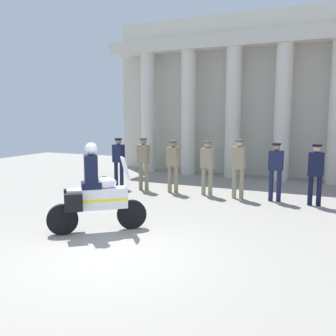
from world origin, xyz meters
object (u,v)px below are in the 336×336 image
object	(u,v)px
officer_in_row_2	(173,162)
officer_in_row_4	(238,164)
officer_in_row_5	(276,167)
officer_in_row_0	(119,159)
officer_in_row_3	(207,164)
briefcase_on_ground	(103,182)
officer_in_row_1	(143,160)
officer_in_row_6	(316,170)
motorcycle_with_rider	(94,195)

from	to	relation	value
officer_in_row_2	officer_in_row_4	xyz separation A→B (m)	(2.10, 0.00, 0.05)
officer_in_row_5	officer_in_row_0	bearing A→B (deg)	6.87
officer_in_row_4	officer_in_row_0	bearing A→B (deg)	6.03
officer_in_row_4	officer_in_row_5	distance (m)	1.06
officer_in_row_3	officer_in_row_4	bearing A→B (deg)	-178.37
officer_in_row_5	officer_in_row_2	bearing A→B (deg)	7.46
briefcase_on_ground	officer_in_row_2	bearing A→B (deg)	2.87
officer_in_row_3	officer_in_row_5	size ratio (longest dim) A/B	1.00
officer_in_row_0	officer_in_row_4	bearing A→B (deg)	-173.97
officer_in_row_0	officer_in_row_1	bearing A→B (deg)	-176.73
officer_in_row_0	officer_in_row_1	world-z (taller)	officer_in_row_1
officer_in_row_3	briefcase_on_ground	bearing A→B (deg)	9.33
officer_in_row_0	officer_in_row_6	distance (m)	6.23
officer_in_row_0	motorcycle_with_rider	world-z (taller)	motorcycle_with_rider
officer_in_row_1	officer_in_row_3	world-z (taller)	officer_in_row_1
officer_in_row_0	motorcycle_with_rider	bearing A→B (deg)	121.86
officer_in_row_1	officer_in_row_4	distance (m)	3.13
motorcycle_with_rider	officer_in_row_2	bearing A→B (deg)	51.35
officer_in_row_5	briefcase_on_ground	distance (m)	5.80
officer_in_row_4	motorcycle_with_rider	world-z (taller)	motorcycle_with_rider
officer_in_row_3	officer_in_row_6	size ratio (longest dim) A/B	0.99
officer_in_row_0	officer_in_row_6	xyz separation A→B (m)	(6.23, -0.02, -0.01)
officer_in_row_2	officer_in_row_6	xyz separation A→B (m)	(4.22, -0.02, 0.01)
officer_in_row_6	officer_in_row_0	bearing A→B (deg)	5.91
officer_in_row_5	officer_in_row_3	bearing A→B (deg)	6.02
officer_in_row_0	briefcase_on_ground	bearing A→B (deg)	19.61
officer_in_row_0	motorcycle_with_rider	xyz separation A→B (m)	(2.13, -4.41, -0.20)
officer_in_row_4	briefcase_on_ground	xyz separation A→B (m)	(-4.68, -0.13, -0.85)
officer_in_row_4	officer_in_row_2	bearing A→B (deg)	6.13
officer_in_row_1	officer_in_row_6	distance (m)	5.25
officer_in_row_1	officer_in_row_2	xyz separation A→B (m)	(1.03, 0.04, -0.03)
officer_in_row_6	briefcase_on_ground	bearing A→B (deg)	7.08
officer_in_row_3	officer_in_row_2	bearing A→B (deg)	10.11
officer_in_row_2	officer_in_row_4	size ratio (longest dim) A/B	0.95
officer_in_row_0	officer_in_row_2	world-z (taller)	officer_in_row_0
motorcycle_with_rider	officer_in_row_6	bearing A→B (deg)	6.78
officer_in_row_2	officer_in_row_5	xyz separation A→B (m)	(3.15, 0.07, 0.01)
officer_in_row_0	officer_in_row_5	world-z (taller)	officer_in_row_0
officer_in_row_4	officer_in_row_5	bearing A→B (deg)	-169.89
officer_in_row_0	officer_in_row_4	distance (m)	4.11
briefcase_on_ground	officer_in_row_4	bearing A→B (deg)	1.59
officer_in_row_0	officer_in_row_2	bearing A→B (deg)	-174.07
officer_in_row_1	motorcycle_with_rider	size ratio (longest dim) A/B	0.91
officer_in_row_1	officer_in_row_3	xyz separation A→B (m)	(2.15, 0.12, -0.03)
officer_in_row_2	briefcase_on_ground	xyz separation A→B (m)	(-2.58, -0.13, -0.80)
officer_in_row_3	officer_in_row_5	bearing A→B (deg)	-173.98
officer_in_row_2	officer_in_row_6	distance (m)	4.22
officer_in_row_0	officer_in_row_1	xyz separation A→B (m)	(0.98, -0.05, 0.02)
officer_in_row_6	briefcase_on_ground	distance (m)	6.85
officer_in_row_1	officer_in_row_4	xyz separation A→B (m)	(3.13, 0.04, 0.01)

